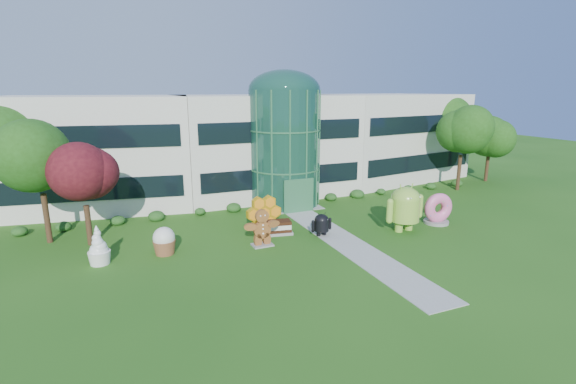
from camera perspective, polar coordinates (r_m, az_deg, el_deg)
name	(u,v)px	position (r m, az deg, el deg)	size (l,w,h in m)	color
ground	(357,250)	(26.87, 9.36, -7.81)	(140.00, 140.00, 0.00)	#215114
building	(261,143)	(41.63, -3.65, 6.68)	(46.00, 15.00, 9.30)	beige
atrium	(284,148)	(36.03, -0.50, 5.99)	(6.00, 6.00, 9.80)	#194738
walkway	(341,239)	(28.45, 7.22, -6.43)	(2.40, 20.00, 0.04)	#9E9E93
tree_red	(86,200)	(29.41, -25.95, -1.00)	(4.00, 4.00, 6.00)	#3F0C14
trees_backdrop	(280,155)	(37.05, -1.08, 5.11)	(52.00, 8.00, 8.40)	#214B12
android_green	(405,205)	(30.57, 15.73, -1.74)	(3.33, 2.22, 3.77)	#8EC13D
android_black	(322,223)	(28.74, 4.62, -4.27)	(1.60, 1.08, 1.82)	black
donut	(437,208)	(33.16, 19.74, -2.08)	(2.30, 1.10, 2.39)	#EF5BA4
gingerbread	(262,228)	(26.83, -3.57, -4.87)	(2.67, 1.03, 2.46)	brown
ice_cream_sandwich	(277,227)	(29.13, -1.58, -4.87)	(2.17, 1.08, 0.97)	black
honeycomb	(264,214)	(30.12, -3.32, -3.02)	(2.80, 1.00, 2.20)	orange
froyo	(98,245)	(26.43, -24.52, -6.62)	(1.35, 1.35, 2.31)	white
cupcake	(164,241)	(26.68, -16.58, -6.39)	(1.44, 1.44, 1.73)	white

